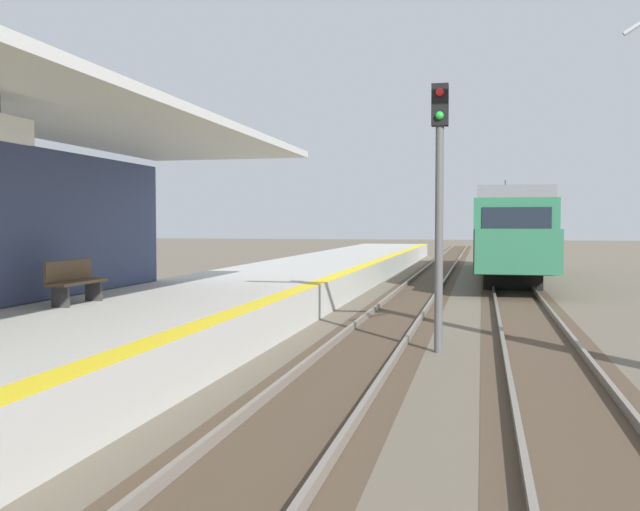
{
  "coord_description": "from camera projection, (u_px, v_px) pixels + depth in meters",
  "views": [
    {
      "loc": [
        4.13,
        0.19,
        2.52
      ],
      "look_at": [
        2.05,
        9.27,
        2.1
      ],
      "focal_mm": 39.74,
      "sensor_mm": 36.0,
      "label": 1
    }
  ],
  "objects": [
    {
      "name": "station_platform",
      "position": [
        198.0,
        310.0,
        16.96
      ],
      "size": [
        5.0,
        80.0,
        0.91
      ],
      "color": "#B7B5AD",
      "rests_on": "ground"
    },
    {
      "name": "track_pair_nearest_platform",
      "position": [
        400.0,
        311.0,
        19.9
      ],
      "size": [
        2.34,
        120.0,
        0.16
      ],
      "color": "#4C3D2D",
      "rests_on": "ground"
    },
    {
      "name": "track_pair_middle",
      "position": [
        525.0,
        315.0,
        19.14
      ],
      "size": [
        2.34,
        120.0,
        0.16
      ],
      "color": "#4C3D2D",
      "rests_on": "ground"
    },
    {
      "name": "approaching_train",
      "position": [
        508.0,
        231.0,
        32.82
      ],
      "size": [
        2.93,
        19.6,
        4.76
      ],
      "color": "#286647",
      "rests_on": "ground"
    },
    {
      "name": "rail_signal_post",
      "position": [
        439.0,
        189.0,
        13.68
      ],
      "size": [
        0.32,
        0.34,
        5.2
      ],
      "color": "#4C4C4C",
      "rests_on": "ground"
    },
    {
      "name": "platform_bench",
      "position": [
        74.0,
        281.0,
        14.21
      ],
      "size": [
        0.45,
        1.6,
        0.88
      ],
      "color": "brown",
      "rests_on": "station_platform"
    }
  ]
}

